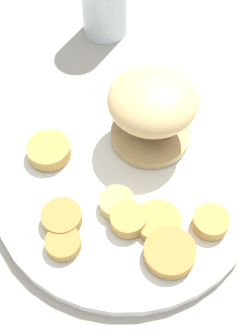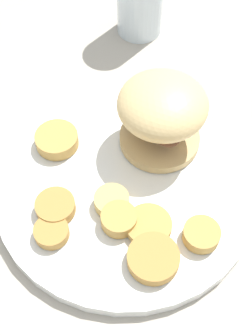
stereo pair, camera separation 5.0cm
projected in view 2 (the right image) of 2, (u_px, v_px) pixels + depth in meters
The scene contains 11 objects.
ground_plane at pixel (126, 188), 0.54m from camera, with size 4.00×4.00×0.00m, color #B2A899.
dinner_plate at pixel (126, 184), 0.53m from camera, with size 0.30×0.30×0.02m.
sandwich at pixel (161, 112), 0.52m from camera, with size 0.11×0.10×0.09m.
potato_round_0 at pixel (153, 258), 0.47m from camera, with size 0.05×0.05×0.01m, color #BC8942.
potato_round_1 at pixel (201, 234), 0.48m from camera, with size 0.04×0.04×0.01m, color tan.
potato_round_2 at pixel (119, 219), 0.49m from camera, with size 0.04×0.04×0.02m, color tan.
potato_round_3 at pixel (110, 200), 0.50m from camera, with size 0.04×0.04×0.01m, color #DBB766.
potato_round_4 at pixel (57, 140), 0.55m from camera, with size 0.05×0.05×0.02m, color tan.
potato_round_5 at pixel (55, 207), 0.50m from camera, with size 0.04×0.04×0.01m, color #BC8942.
potato_round_6 at pixel (149, 226), 0.49m from camera, with size 0.05×0.05×0.01m, color tan.
potato_round_7 at pixel (51, 232), 0.48m from camera, with size 0.04×0.04×0.01m, color #BC8942.
Camera 2 is at (-0.25, -0.13, 0.46)m, focal length 50.00 mm.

